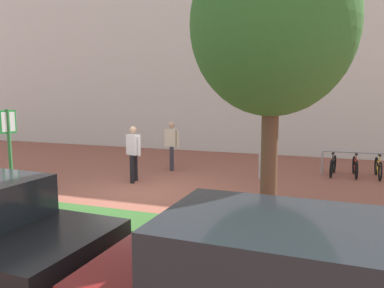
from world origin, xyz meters
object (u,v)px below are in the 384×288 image
bike_at_sign (18,195)px  bollard_steel (261,165)px  bike_rack_cluster (355,166)px  person_casual_tan (172,142)px  parking_sign_post (9,145)px  tree_sidewalk (273,26)px  person_shirt_white (133,150)px

bike_at_sign → bollard_steel: bollard_steel is taller
bollard_steel → bike_rack_cluster: bearing=26.0°
bike_rack_cluster → person_casual_tan: 6.22m
parking_sign_post → bike_rack_cluster: size_ratio=1.11×
parking_sign_post → bollard_steel: parking_sign_post is taller
tree_sidewalk → parking_sign_post: (-5.80, 0.16, -2.22)m
bollard_steel → person_casual_tan: person_casual_tan is taller
parking_sign_post → person_shirt_white: size_ratio=1.37×
bollard_steel → person_casual_tan: size_ratio=0.52×
tree_sidewalk → person_casual_tan: (-4.28, 5.89, -2.78)m
bollard_steel → person_shirt_white: bearing=-153.9°
person_shirt_white → bike_at_sign: bearing=-108.8°
tree_sidewalk → bike_at_sign: 6.74m
parking_sign_post → person_shirt_white: (1.16, 3.58, -0.56)m
parking_sign_post → bike_at_sign: 1.20m
bike_at_sign → person_shirt_white: (1.16, 3.42, 0.63)m
parking_sign_post → person_casual_tan: (1.52, 5.73, -0.56)m
tree_sidewalk → person_shirt_white: size_ratio=3.05×
bike_at_sign → bollard_steel: 7.05m
person_shirt_white → person_casual_tan: 2.17m
person_shirt_white → person_casual_tan: same height
bike_at_sign → bike_rack_cluster: (7.63, 6.57, -0.00)m
tree_sidewalk → person_shirt_white: tree_sidewalk is taller
bike_at_sign → person_shirt_white: bearing=71.2°
bike_at_sign → person_casual_tan: size_ratio=0.92×
bike_at_sign → bike_rack_cluster: bearing=40.8°
bike_rack_cluster → person_shirt_white: (-6.46, -3.15, 0.63)m
bike_rack_cluster → bollard_steel: bearing=-154.0°
tree_sidewalk → bike_rack_cluster: 7.91m
parking_sign_post → bike_at_sign: (0.00, 0.16, -1.19)m
bike_rack_cluster → bollard_steel: 3.17m
parking_sign_post → person_casual_tan: bearing=75.1°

